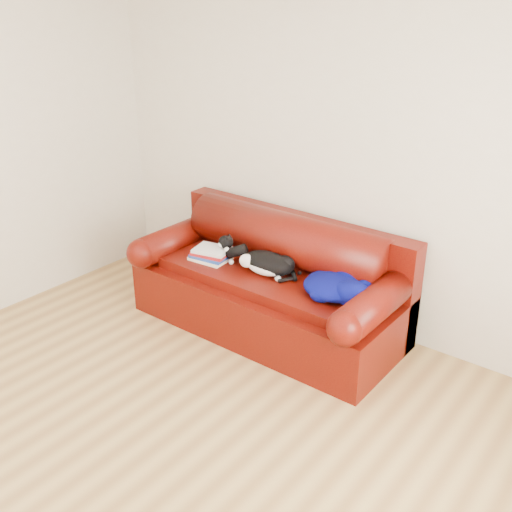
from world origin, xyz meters
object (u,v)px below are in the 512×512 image
Objects in this scene: sofa_base at (267,301)px; blanket at (337,286)px; cat at (267,264)px; book_stack at (211,254)px.

sofa_base is 3.65× the size of blanket.
cat is (0.02, -0.05, 0.34)m from sofa_base.
cat is at bearing -177.43° from blanket.
blanket is at bearing -14.78° from cat.
blanket is (0.62, -0.02, 0.33)m from sofa_base.
blanket is (0.60, 0.03, -0.01)m from cat.
cat is (0.50, 0.07, 0.03)m from book_stack.
sofa_base is 6.73× the size of book_stack.
cat reaches higher than sofa_base.
sofa_base is 0.71m from blanket.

